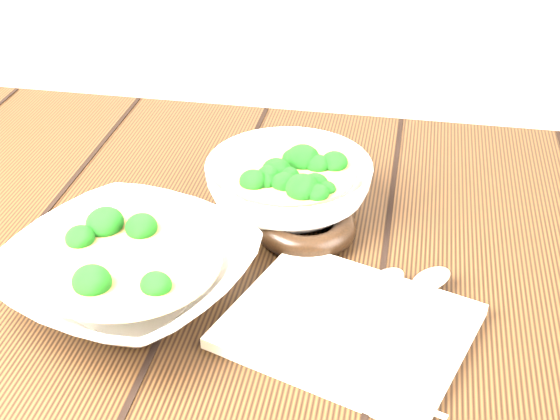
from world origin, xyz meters
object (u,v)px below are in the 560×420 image
(soup_bowl_front, at_px, (129,272))
(napkin, at_px, (348,326))
(trivet, at_px, (306,227))
(soup_bowl_back, at_px, (289,184))
(table, at_px, (217,350))

(soup_bowl_front, distance_m, napkin, 0.22)
(soup_bowl_front, xyz_separation_m, trivet, (0.16, 0.14, -0.02))
(soup_bowl_back, relative_size, trivet, 1.98)
(table, relative_size, trivet, 10.68)
(table, height_order, soup_bowl_front, soup_bowl_front)
(table, bearing_deg, napkin, -26.39)
(soup_bowl_front, distance_m, trivet, 0.21)
(table, height_order, trivet, trivet)
(soup_bowl_back, bearing_deg, napkin, -65.43)
(table, distance_m, napkin, 0.21)
(table, relative_size, napkin, 5.52)
(trivet, bearing_deg, napkin, -66.89)
(table, distance_m, trivet, 0.18)
(soup_bowl_front, height_order, napkin, soup_bowl_front)
(soup_bowl_front, height_order, trivet, soup_bowl_front)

